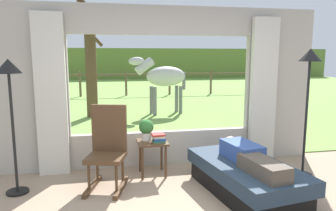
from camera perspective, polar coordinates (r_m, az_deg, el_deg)
name	(u,v)px	position (r m, az deg, el deg)	size (l,w,h in m)	color
back_wall_with_window	(162,89)	(5.10, -1.00, 3.00)	(5.20, 0.12, 2.55)	#ADA599
curtain_panel_left	(51,96)	(4.95, -20.35, 1.69)	(0.44, 0.10, 2.40)	beige
curtain_panel_right	(263,91)	(5.53, 16.81, 2.56)	(0.44, 0.10, 2.40)	beige
outdoor_pasture_lawn	(124,92)	(16.01, -7.90, 2.46)	(36.00, 21.68, 0.02)	#759E47
distant_hill_ridge	(117,64)	(25.75, -9.25, 7.47)	(36.00, 2.00, 2.40)	olive
recliner_sofa	(246,177)	(4.32, 13.81, -12.47)	(1.15, 1.82, 0.42)	black
reclining_person	(248,156)	(4.17, 14.26, -8.81)	(0.43, 1.44, 0.22)	#334C8C
rocking_chair	(108,148)	(4.39, -10.82, -7.49)	(0.63, 0.78, 1.12)	#4C331E
side_table	(152,147)	(4.76, -2.84, -7.54)	(0.44, 0.44, 0.52)	#4C331E
potted_plant	(146,129)	(4.74, -3.93, -4.17)	(0.22, 0.22, 0.32)	silver
book_stack	(159,138)	(4.67, -1.68, -5.86)	(0.20, 0.17, 0.12)	#337247
floor_lamp_left	(10,86)	(4.40, -26.67, 3.17)	(0.32, 0.32, 1.74)	black
floor_lamp_right	(309,74)	(4.95, 24.10, 5.17)	(0.32, 0.32, 1.88)	black
horse	(163,77)	(9.61, -0.83, 5.18)	(1.82, 0.78, 1.73)	#B2B2AD
pasture_tree	(90,57)	(9.38, -13.81, 8.52)	(1.44, 1.44, 3.92)	#4C3823
pasture_fence_line	(126,79)	(14.36, -7.59, 4.68)	(16.10, 0.10, 1.10)	brown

